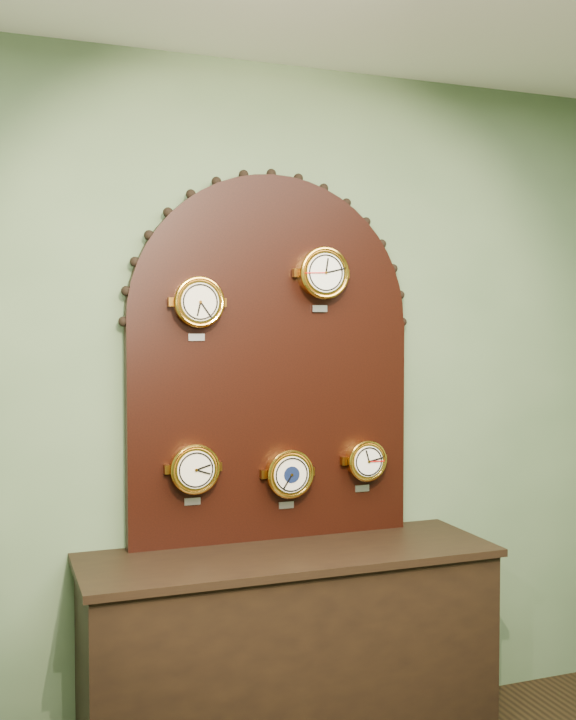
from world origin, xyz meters
name	(u,v)px	position (x,y,z in m)	size (l,w,h in m)	color
wall_back	(268,400)	(0.00, 2.50, 1.40)	(4.00, 4.00, 0.00)	#536C49
shop_counter	(290,659)	(0.00, 2.23, 0.40)	(1.60, 0.50, 0.80)	black
display_board	(271,347)	(0.00, 2.45, 1.63)	(1.26, 0.06, 1.53)	black
roman_clock	(198,302)	(-0.32, 2.38, 1.81)	(0.20, 0.08, 0.25)	gold
arabic_clock	(323,273)	(0.20, 2.38, 1.93)	(0.22, 0.08, 0.27)	gold
hygrometer	(194,469)	(-0.34, 2.38, 1.15)	(0.20, 0.08, 0.25)	gold
barometer	(289,473)	(0.05, 2.38, 1.11)	(0.20, 0.08, 0.25)	gold
tide_clock	(365,460)	(0.40, 2.38, 1.14)	(0.18, 0.08, 0.23)	gold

